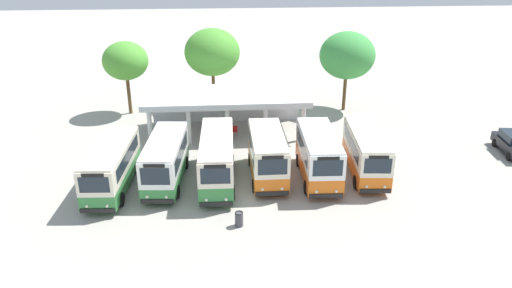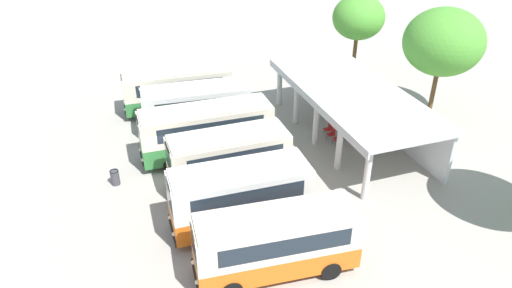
# 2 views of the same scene
# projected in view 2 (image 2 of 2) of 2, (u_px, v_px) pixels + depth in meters

# --- Properties ---
(ground_plane) EXTENTS (180.00, 180.00, 0.00)m
(ground_plane) POSITION_uv_depth(u_px,v_px,m) (173.00, 168.00, 28.01)
(ground_plane) COLOR #A39E93
(city_bus_nearest_orange) EXTENTS (2.60, 7.73, 3.08)m
(city_bus_nearest_orange) POSITION_uv_depth(u_px,v_px,m) (177.00, 88.00, 33.78)
(city_bus_nearest_orange) COLOR black
(city_bus_nearest_orange) RESTS_ON ground
(city_bus_second_in_row) EXTENTS (2.66, 7.19, 3.16)m
(city_bus_second_in_row) POSITION_uv_depth(u_px,v_px,m) (196.00, 107.00, 31.11)
(city_bus_second_in_row) COLOR black
(city_bus_second_in_row) RESTS_ON ground
(city_bus_middle_cream) EXTENTS (2.40, 8.00, 3.28)m
(city_bus_middle_cream) POSITION_uv_depth(u_px,v_px,m) (206.00, 130.00, 28.23)
(city_bus_middle_cream) COLOR black
(city_bus_middle_cream) RESTS_ON ground
(city_bus_fourth_amber) EXTENTS (2.38, 6.60, 3.25)m
(city_bus_fourth_amber) POSITION_uv_depth(u_px,v_px,m) (229.00, 158.00, 25.55)
(city_bus_fourth_amber) COLOR black
(city_bus_fourth_amber) RESTS_ON ground
(city_bus_fifth_blue) EXTENTS (2.55, 6.86, 3.34)m
(city_bus_fifth_blue) POSITION_uv_depth(u_px,v_px,m) (240.00, 195.00, 22.59)
(city_bus_fifth_blue) COLOR black
(city_bus_fifth_blue) RESTS_ON ground
(city_bus_far_end_green) EXTENTS (2.69, 7.21, 3.14)m
(city_bus_far_end_green) POSITION_uv_depth(u_px,v_px,m) (276.00, 241.00, 19.99)
(city_bus_far_end_green) COLOR black
(city_bus_far_end_green) RESTS_ON ground
(terminal_canopy) EXTENTS (13.64, 5.87, 3.40)m
(terminal_canopy) POSITION_uv_depth(u_px,v_px,m) (360.00, 100.00, 29.93)
(terminal_canopy) COLOR silver
(terminal_canopy) RESTS_ON ground
(waiting_chair_end_by_column) EXTENTS (0.45, 0.45, 0.86)m
(waiting_chair_end_by_column) POSITION_uv_depth(u_px,v_px,m) (328.00, 128.00, 31.09)
(waiting_chair_end_by_column) COLOR slate
(waiting_chair_end_by_column) RESTS_ON ground
(waiting_chair_second_from_end) EXTENTS (0.45, 0.45, 0.86)m
(waiting_chair_second_from_end) POSITION_uv_depth(u_px,v_px,m) (332.00, 133.00, 30.52)
(waiting_chair_second_from_end) COLOR slate
(waiting_chair_second_from_end) RESTS_ON ground
(waiting_chair_middle_seat) EXTENTS (0.45, 0.45, 0.86)m
(waiting_chair_middle_seat) POSITION_uv_depth(u_px,v_px,m) (338.00, 138.00, 30.01)
(waiting_chair_middle_seat) COLOR slate
(waiting_chair_middle_seat) RESTS_ON ground
(roadside_tree_behind_canopy) EXTENTS (5.30, 5.30, 7.58)m
(roadside_tree_behind_canopy) POSITION_uv_depth(u_px,v_px,m) (443.00, 42.00, 31.41)
(roadside_tree_behind_canopy) COLOR brown
(roadside_tree_behind_canopy) RESTS_ON ground
(roadside_tree_west_of_canopy) EXTENTS (4.13, 4.13, 6.82)m
(roadside_tree_west_of_canopy) POSITION_uv_depth(u_px,v_px,m) (359.00, 18.00, 37.45)
(roadside_tree_west_of_canopy) COLOR brown
(roadside_tree_west_of_canopy) RESTS_ON ground
(litter_bin_apron) EXTENTS (0.49, 0.49, 0.90)m
(litter_bin_apron) POSITION_uv_depth(u_px,v_px,m) (115.00, 177.00, 26.33)
(litter_bin_apron) COLOR #3F3F47
(litter_bin_apron) RESTS_ON ground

